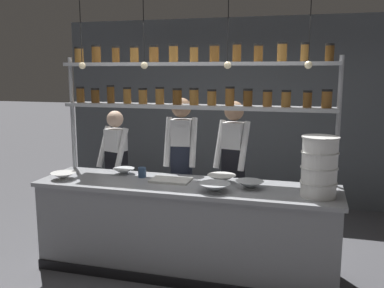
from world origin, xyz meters
TOP-DOWN VIEW (x-y plane):
  - ground_plane at (0.00, 0.00)m, footprint 40.00×40.00m
  - back_wall at (0.00, 2.59)m, footprint 5.42×0.12m
  - prep_counter at (0.00, -0.00)m, footprint 3.02×0.76m
  - spice_shelf_unit at (-0.00, 0.33)m, footprint 2.91×0.28m
  - chef_left at (-1.07, 0.67)m, footprint 0.41×0.34m
  - chef_center at (-0.22, 0.60)m, footprint 0.39×0.32m
  - chef_right at (0.36, 0.69)m, footprint 0.40×0.33m
  - container_stack at (1.27, -0.09)m, footprint 0.33×0.33m
  - cutting_board at (-0.17, 0.06)m, footprint 0.40×0.26m
  - prep_bowl_near_left at (-0.76, 0.21)m, footprint 0.24×0.24m
  - prep_bowl_center_front at (0.64, 0.01)m, footprint 0.27×0.27m
  - prep_bowl_center_back at (0.34, -0.19)m, footprint 0.30×0.30m
  - prep_bowl_near_right at (0.34, 0.15)m, footprint 0.29×0.29m
  - prep_bowl_far_left at (-1.27, -0.16)m, footprint 0.26×0.26m
  - serving_cup_front at (-0.51, 0.14)m, footprint 0.08×0.08m
  - pendant_light_row at (0.01, 0.00)m, footprint 2.30×0.07m

SIDE VIEW (x-z plane):
  - ground_plane at x=0.00m, z-range 0.00..0.00m
  - prep_counter at x=0.00m, z-range 0.00..0.92m
  - chef_left at x=-1.07m, z-range 0.11..1.67m
  - cutting_board at x=-0.17m, z-range 0.92..0.94m
  - prep_bowl_near_left at x=-0.76m, z-range 0.92..0.98m
  - prep_bowl_far_left at x=-1.27m, z-range 0.92..0.99m
  - prep_bowl_center_front at x=0.64m, z-range 0.92..0.99m
  - prep_bowl_near_right at x=0.34m, z-range 0.92..1.00m
  - prep_bowl_center_back at x=0.34m, z-range 0.92..1.00m
  - serving_cup_front at x=-0.51m, z-range 0.92..1.03m
  - chef_right at x=0.36m, z-range 0.13..1.84m
  - chef_center at x=-0.22m, z-range 0.14..1.88m
  - container_stack at x=1.27m, z-range 0.92..1.47m
  - back_wall at x=0.00m, z-range 0.00..2.81m
  - spice_shelf_unit at x=0.00m, z-range 0.70..3.01m
  - pendant_light_row at x=0.01m, z-range 1.77..2.48m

